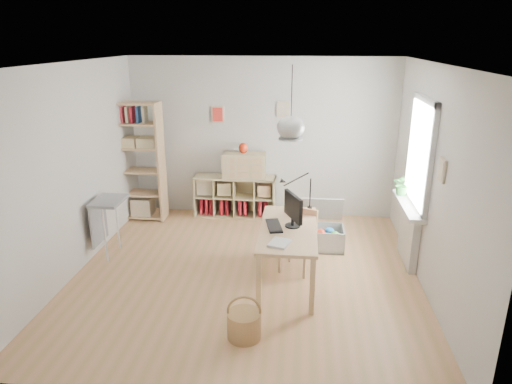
# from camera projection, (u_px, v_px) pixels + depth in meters

# --- Properties ---
(ground) EXTENTS (4.50, 4.50, 0.00)m
(ground) POSITION_uv_depth(u_px,v_px,m) (246.00, 273.00, 6.07)
(ground) COLOR tan
(ground) RESTS_ON ground
(room_shell) EXTENTS (4.50, 4.50, 4.50)m
(room_shell) POSITION_uv_depth(u_px,v_px,m) (291.00, 128.00, 5.23)
(room_shell) COLOR silver
(room_shell) RESTS_ON ground
(window_unit) EXTENTS (0.07, 1.16, 1.46)m
(window_unit) POSITION_uv_depth(u_px,v_px,m) (421.00, 154.00, 5.92)
(window_unit) COLOR white
(window_unit) RESTS_ON ground
(radiator) EXTENTS (0.10, 0.80, 0.80)m
(radiator) POSITION_uv_depth(u_px,v_px,m) (409.00, 235.00, 6.29)
(radiator) COLOR silver
(radiator) RESTS_ON ground
(windowsill) EXTENTS (0.22, 1.20, 0.06)m
(windowsill) POSITION_uv_depth(u_px,v_px,m) (408.00, 205.00, 6.16)
(windowsill) COLOR silver
(windowsill) RESTS_ON radiator
(desk) EXTENTS (0.70, 1.50, 0.75)m
(desk) POSITION_uv_depth(u_px,v_px,m) (288.00, 235.00, 5.66)
(desk) COLOR #DAB57D
(desk) RESTS_ON ground
(cube_shelf) EXTENTS (1.40, 0.38, 0.72)m
(cube_shelf) POSITION_uv_depth(u_px,v_px,m) (234.00, 199.00, 7.98)
(cube_shelf) COLOR beige
(cube_shelf) RESTS_ON ground
(tall_bookshelf) EXTENTS (0.80, 0.38, 2.00)m
(tall_bookshelf) POSITION_uv_depth(u_px,v_px,m) (138.00, 157.00, 7.62)
(tall_bookshelf) COLOR #DAB57D
(tall_bookshelf) RESTS_ON ground
(side_table) EXTENTS (0.40, 0.55, 0.85)m
(side_table) POSITION_uv_depth(u_px,v_px,m) (105.00, 212.00, 6.39)
(side_table) COLOR gray
(side_table) RESTS_ON ground
(chair) EXTENTS (0.52, 0.52, 0.83)m
(chair) POSITION_uv_depth(u_px,v_px,m) (299.00, 236.00, 6.07)
(chair) COLOR gray
(chair) RESTS_ON ground
(wicker_basket) EXTENTS (0.36, 0.35, 0.49)m
(wicker_basket) POSITION_uv_depth(u_px,v_px,m) (244.00, 324.00, 4.74)
(wicker_basket) COLOR olive
(wicker_basket) RESTS_ON ground
(storage_chest) EXTENTS (0.64, 0.72, 0.68)m
(storage_chest) POSITION_uv_depth(u_px,v_px,m) (322.00, 233.00, 6.80)
(storage_chest) COLOR beige
(storage_chest) RESTS_ON ground
(monitor) EXTENTS (0.24, 0.46, 0.42)m
(monitor) POSITION_uv_depth(u_px,v_px,m) (293.00, 209.00, 5.60)
(monitor) COLOR black
(monitor) RESTS_ON desk
(keyboard) EXTENTS (0.25, 0.46, 0.02)m
(keyboard) POSITION_uv_depth(u_px,v_px,m) (274.00, 226.00, 5.67)
(keyboard) COLOR black
(keyboard) RESTS_ON desk
(task_lamp) EXTENTS (0.44, 0.16, 0.47)m
(task_lamp) POSITION_uv_depth(u_px,v_px,m) (294.00, 188.00, 6.09)
(task_lamp) COLOR black
(task_lamp) RESTS_ON desk
(yarn_ball) EXTENTS (0.17, 0.17, 0.17)m
(yarn_ball) POSITION_uv_depth(u_px,v_px,m) (296.00, 210.00, 5.96)
(yarn_ball) COLOR #530B0E
(yarn_ball) RESTS_ON desk
(paper_tray) EXTENTS (0.28, 0.31, 0.03)m
(paper_tray) POSITION_uv_depth(u_px,v_px,m) (280.00, 243.00, 5.18)
(paper_tray) COLOR silver
(paper_tray) RESTS_ON desk
(drawer_chest) EXTENTS (0.74, 0.36, 0.41)m
(drawer_chest) POSITION_uv_depth(u_px,v_px,m) (244.00, 165.00, 7.72)
(drawer_chest) COLOR beige
(drawer_chest) RESTS_ON cube_shelf
(red_vase) EXTENTS (0.15, 0.15, 0.18)m
(red_vase) POSITION_uv_depth(u_px,v_px,m) (243.00, 148.00, 7.63)
(red_vase) COLOR #981F0C
(red_vase) RESTS_ON drawer_chest
(potted_plant) EXTENTS (0.31, 0.29, 0.30)m
(potted_plant) POSITION_uv_depth(u_px,v_px,m) (403.00, 185.00, 6.43)
(potted_plant) COLOR #276928
(potted_plant) RESTS_ON windowsill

